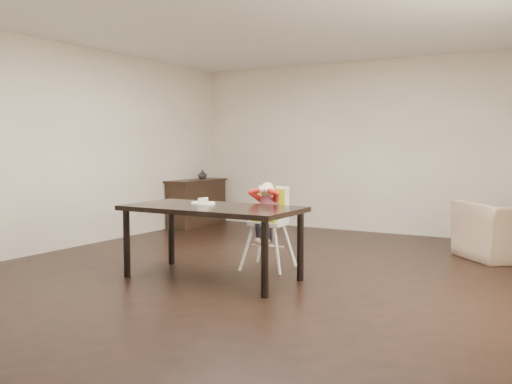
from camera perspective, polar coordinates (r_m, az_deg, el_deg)
ground at (r=6.11m, az=0.47°, el=-8.24°), size 7.00×7.00×0.00m
room_walls at (r=5.98m, az=0.49°, el=9.38°), size 6.02×7.02×2.71m
dining_table at (r=5.82m, az=-4.42°, el=-2.19°), size 1.80×0.90×0.75m
high_chair at (r=6.31m, az=1.31°, el=-1.58°), size 0.44×0.44×0.96m
plate at (r=5.95m, az=-5.26°, el=-1.04°), size 0.31×0.31×0.07m
armchair at (r=7.48m, az=24.13°, el=-2.63°), size 1.26×1.24×0.94m
sideboard at (r=9.78m, az=-5.96°, el=-1.06°), size 0.44×1.26×0.79m
vase at (r=9.90m, az=-5.37°, el=1.75°), size 0.19×0.20×0.16m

